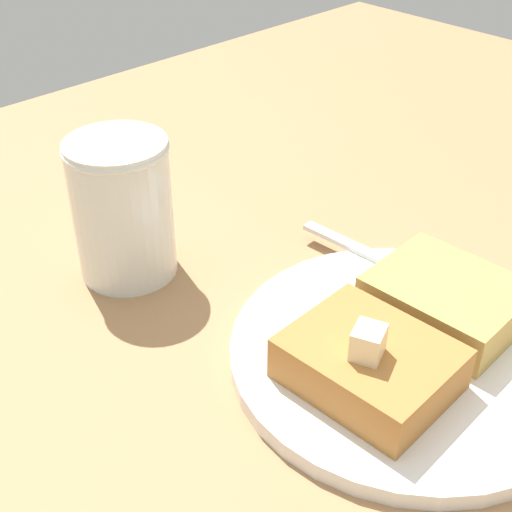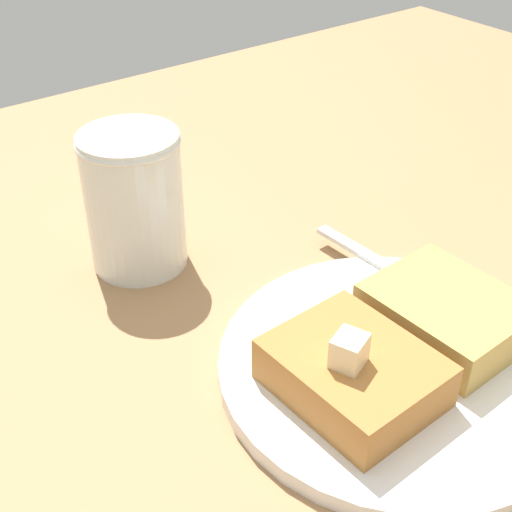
% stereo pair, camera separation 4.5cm
% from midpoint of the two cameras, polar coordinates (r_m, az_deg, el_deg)
% --- Properties ---
extents(plate, '(0.22, 0.22, 0.01)m').
position_cam_midpoint_polar(plate, '(0.44, 14.23, -8.61)').
color(plate, white).
rests_on(plate, table_surface).
extents(toast_slice_left, '(0.08, 0.09, 0.03)m').
position_cam_midpoint_polar(toast_slice_left, '(0.41, 11.01, -9.27)').
color(toast_slice_left, '#AF7337').
rests_on(toast_slice_left, plate).
extents(toast_slice_middle, '(0.08, 0.09, 0.03)m').
position_cam_midpoint_polar(toast_slice_middle, '(0.46, 17.72, -4.55)').
color(toast_slice_middle, tan).
rests_on(toast_slice_middle, plate).
extents(butter_pat_primary, '(0.02, 0.02, 0.02)m').
position_cam_midpoint_polar(butter_pat_primary, '(0.38, 10.86, -7.59)').
color(butter_pat_primary, beige).
rests_on(butter_pat_primary, toast_slice_left).
extents(fork, '(0.02, 0.16, 0.00)m').
position_cam_midpoint_polar(fork, '(0.50, 15.11, -2.21)').
color(fork, silver).
rests_on(fork, plate).
extents(syrup_jar, '(0.07, 0.07, 0.10)m').
position_cam_midpoint_polar(syrup_jar, '(0.51, -7.15, 4.00)').
color(syrup_jar, '#592B10').
rests_on(syrup_jar, table_surface).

